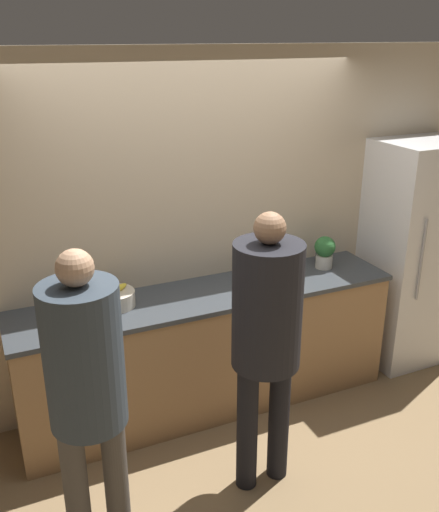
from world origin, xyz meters
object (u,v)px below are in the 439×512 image
Objects in this scene: bottle_dark at (319,253)px; person_center at (266,327)px; person_left at (86,381)px; utensil_crock at (248,263)px; potted_plant at (325,251)px; cup_white at (248,272)px; cup_red at (84,308)px; fruit_bowl at (115,298)px; refrigerator at (413,254)px.

person_center is at bearing -135.19° from bottle_dark.
person_left reaches higher than utensil_crock.
utensil_crock is at bearing 163.46° from potted_plant.
person_center is 17.59× the size of cup_white.
cup_white is (1.26, 0.09, 0.01)m from cup_red.
potted_plant is at bearing -5.74° from cup_white.
fruit_bowl is at bearing 68.68° from person_left.
person_left is 6.57× the size of utensil_crock.
fruit_bowl is at bearing -175.87° from bottle_dark.
refrigerator reaches higher than cup_white.
refrigerator is at bearing -1.61° from fruit_bowl.
cup_white is at bearing -115.16° from utensil_crock.
cup_white is at bearing 174.26° from potted_plant.
person_center is 20.66× the size of cup_red.
utensil_crock is (-1.44, 0.24, 0.07)m from refrigerator.
person_center is 6.96× the size of potted_plant.
cup_white is (-0.05, -0.11, -0.02)m from utensil_crock.
fruit_bowl is at bearing 9.87° from cup_red.
fruit_bowl is 1.62× the size of bottle_dark.
cup_red is at bearing 79.48° from person_left.
refrigerator is 7.00× the size of utensil_crock.
person_left is 10.42× the size of bottle_dark.
person_left is 2.32m from potted_plant.
person_center reaches higher than potted_plant.
person_left reaches higher than potted_plant.
bottle_dark is (2.12, 1.16, -0.07)m from person_left.
person_center is 1.50m from bottle_dark.
refrigerator is 2.07m from person_center.
utensil_crock is 0.63m from bottle_dark.
person_left is at bearing -142.86° from cup_white.
bottle_dark is 0.66× the size of potted_plant.
cup_red is at bearing -179.08° from potted_plant.
potted_plant is at bearing 42.21° from person_center.
person_left is 6.91× the size of potted_plant.
bottle_dark is 1.97× the size of cup_red.
utensil_crock reaches higher than cup_red.
bottle_dark is at bearing -3.80° from utensil_crock.
person_left is 1.92m from utensil_crock.
person_center reaches higher than cup_red.
potted_plant reaches higher than cup_red.
bottle_dark is at bearing 4.13° from fruit_bowl.
person_center reaches higher than fruit_bowl.
person_center is at bearing -137.79° from potted_plant.
potted_plant reaches higher than bottle_dark.
refrigerator reaches higher than person_center.
cup_red is at bearing -170.13° from fruit_bowl.
potted_plant is at bearing 26.33° from person_left.
utensil_crock is 0.61m from potted_plant.
bottle_dark reaches higher than cup_white.
refrigerator is at bearing -4.23° from potted_plant.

